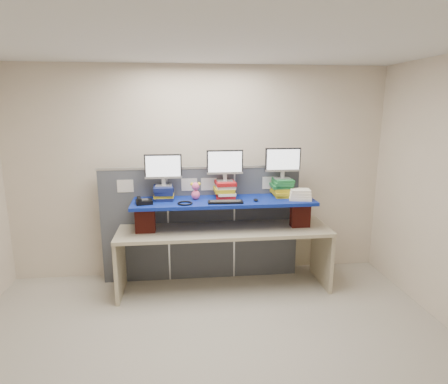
{
  "coord_description": "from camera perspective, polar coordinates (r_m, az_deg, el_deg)",
  "views": [
    {
      "loc": [
        -0.22,
        -2.94,
        2.27
      ],
      "look_at": [
        0.27,
        1.48,
        1.26
      ],
      "focal_mm": 30.0,
      "sensor_mm": 36.0,
      "label": 1
    }
  ],
  "objects": [
    {
      "name": "binder_stack",
      "position": [
        4.69,
        11.53,
        -0.4
      ],
      "size": [
        0.3,
        0.26,
        0.13
      ],
      "rotation": [
        0.0,
        0.0,
        -0.2
      ],
      "color": "white",
      "rests_on": "blue_board"
    },
    {
      "name": "monitor_right",
      "position": [
        4.75,
        8.96,
        4.64
      ],
      "size": [
        0.45,
        0.13,
        0.39
      ],
      "rotation": [
        0.0,
        0.0,
        0.0
      ],
      "color": "#AAAAAF",
      "rests_on": "book_stack_right"
    },
    {
      "name": "book_stack_left",
      "position": [
        4.65,
        -9.12,
        -0.09
      ],
      "size": [
        0.25,
        0.31,
        0.17
      ],
      "color": "#101847",
      "rests_on": "blue_board"
    },
    {
      "name": "room",
      "position": [
        3.07,
        -1.91,
        -3.58
      ],
      "size": [
        5.0,
        4.0,
        2.8
      ],
      "color": "beige",
      "rests_on": "ground"
    },
    {
      "name": "headset",
      "position": [
        4.41,
        -5.96,
        -1.71
      ],
      "size": [
        0.18,
        0.18,
        0.02
      ],
      "primitive_type": "torus",
      "rotation": [
        0.0,
        0.0,
        -0.01
      ],
      "color": "black",
      "rests_on": "blue_board"
    },
    {
      "name": "monitor_center",
      "position": [
        4.61,
        0.14,
        4.33
      ],
      "size": [
        0.45,
        0.13,
        0.39
      ],
      "rotation": [
        0.0,
        0.0,
        0.0
      ],
      "color": "#AAAAAF",
      "rests_on": "book_stack_center"
    },
    {
      "name": "book_stack_center",
      "position": [
        4.67,
        0.17,
        0.39
      ],
      "size": [
        0.27,
        0.3,
        0.21
      ],
      "color": "#A01216",
      "rests_on": "blue_board"
    },
    {
      "name": "desk",
      "position": [
        4.73,
        0.0,
        -7.33
      ],
      "size": [
        2.62,
        0.77,
        0.8
      ],
      "rotation": [
        0.0,
        0.0,
        0.0
      ],
      "color": "#B8AC8D",
      "rests_on": "ground"
    },
    {
      "name": "desk_phone",
      "position": [
        4.49,
        -12.17,
        -1.41
      ],
      "size": [
        0.22,
        0.2,
        0.08
      ],
      "rotation": [
        0.0,
        0.0,
        0.21
      ],
      "color": "black",
      "rests_on": "blue_board"
    },
    {
      "name": "monitor_left",
      "position": [
        4.6,
        -9.24,
        3.62
      ],
      "size": [
        0.45,
        0.13,
        0.39
      ],
      "rotation": [
        0.0,
        0.0,
        0.0
      ],
      "color": "#AAAAAF",
      "rests_on": "book_stack_left"
    },
    {
      "name": "cubicle_partition",
      "position": [
        4.96,
        -3.45,
        -4.77
      ],
      "size": [
        2.6,
        0.06,
        1.53
      ],
      "color": "#41444C",
      "rests_on": "ground"
    },
    {
      "name": "mouse",
      "position": [
        4.54,
        4.87,
        -1.21
      ],
      "size": [
        0.06,
        0.1,
        0.03
      ],
      "primitive_type": "ellipsoid",
      "rotation": [
        0.0,
        0.0,
        -0.07
      ],
      "color": "black",
      "rests_on": "blue_board"
    },
    {
      "name": "blue_board",
      "position": [
        4.59,
        -0.0,
        -1.47
      ],
      "size": [
        2.23,
        0.56,
        0.04
      ],
      "primitive_type": "cube",
      "rotation": [
        0.0,
        0.0,
        0.0
      ],
      "color": "navy",
      "rests_on": "brick_pier_left"
    },
    {
      "name": "plush_toy",
      "position": [
        4.59,
        -4.36,
        0.19
      ],
      "size": [
        0.13,
        0.09,
        0.22
      ],
      "rotation": [
        0.0,
        0.0,
        0.26
      ],
      "color": "#F55D94",
      "rests_on": "blue_board"
    },
    {
      "name": "brick_pier_right",
      "position": [
        4.78,
        11.53,
        -3.35
      ],
      "size": [
        0.23,
        0.13,
        0.32
      ],
      "primitive_type": "cube",
      "rotation": [
        0.0,
        0.0,
        0.0
      ],
      "color": "maroon",
      "rests_on": "desk"
    },
    {
      "name": "keyboard",
      "position": [
        4.44,
        0.22,
        -1.52
      ],
      "size": [
        0.42,
        0.16,
        0.03
      ],
      "rotation": [
        0.0,
        0.0,
        -0.04
      ],
      "color": "black",
      "rests_on": "blue_board"
    },
    {
      "name": "brick_pier_left",
      "position": [
        4.58,
        -11.92,
        -4.1
      ],
      "size": [
        0.23,
        0.13,
        0.32
      ],
      "primitive_type": "cube",
      "rotation": [
        0.0,
        0.0,
        0.0
      ],
      "color": "maroon",
      "rests_on": "desk"
    },
    {
      "name": "book_stack_right",
      "position": [
        4.81,
        8.85,
        0.67
      ],
      "size": [
        0.27,
        0.31,
        0.23
      ],
      "color": "gold",
      "rests_on": "blue_board"
    }
  ]
}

